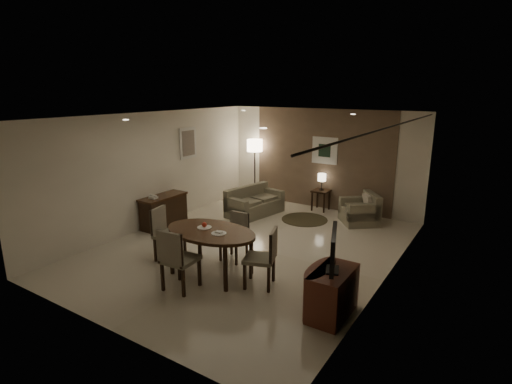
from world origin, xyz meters
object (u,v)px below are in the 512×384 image
Objects in this scene: chair_near at (180,258)px; chair_right at (259,258)px; side_table at (321,200)px; floor_lamp at (255,170)px; chair_left at (170,234)px; dining_table at (211,252)px; console_desk at (164,211)px; sofa at (255,201)px; chair_far at (234,238)px; armchair at (359,209)px; tv_cabinet at (332,293)px.

chair_right is at bearing -147.30° from chair_near.
floor_lamp is at bearing -179.83° from side_table.
dining_table is at bearing -105.67° from chair_left.
chair_near is at bearing -39.90° from console_desk.
sofa reaches higher than side_table.
chair_far is at bearing 91.23° from dining_table.
side_table is at bearing -34.21° from sofa.
armchair is (2.53, 0.79, 0.01)m from sofa.
chair_far is 0.60× the size of sofa.
dining_table is 1.91× the size of chair_far.
chair_near is at bearing -166.44° from tv_cabinet.
dining_table is 3.11× the size of side_table.
chair_right is (-1.37, 0.20, 0.15)m from tv_cabinet.
console_desk is at bearing -93.62° from armchair.
console_desk reaches higher than side_table.
chair_near is 1.39m from chair_far.
chair_far is (-0.01, 0.70, 0.05)m from dining_table.
side_table is 0.31× the size of floor_lamp.
sofa is 0.86× the size of floor_lamp.
armchair is 1.34m from side_table.
dining_table reaches higher than tv_cabinet.
floor_lamp is (-2.04, 3.91, 0.44)m from chair_far.
chair_left reaches higher than sofa.
dining_table reaches higher than side_table.
chair_left is 0.66× the size of sofa.
sofa is 1.82× the size of armchair.
chair_near reaches higher than dining_table.
sofa is (-2.18, 3.24, -0.14)m from chair_right.
sofa is at bearing 113.93° from chair_far.
dining_table is at bearing 177.18° from tv_cabinet.
chair_right is (0.95, 0.08, 0.09)m from dining_table.
chair_left is (1.50, -1.32, 0.13)m from console_desk.
chair_left is 1.02× the size of chair_right.
chair_far is 0.90× the size of chair_left.
console_desk reaches higher than armchair.
sofa is (-0.16, 3.26, -0.15)m from chair_left.
dining_table is 1.71× the size of chair_left.
side_table is (0.07, 4.62, -0.13)m from dining_table.
armchair is (0.35, 4.03, -0.13)m from chair_right.
side_table is at bearing 171.78° from chair_right.
console_desk is 3.31m from floor_lamp.
tv_cabinet is 0.51× the size of floor_lamp.
console_desk is 2.64m from chair_far.
chair_left reaches higher than dining_table.
tv_cabinet is 1.39m from chair_right.
chair_left is 4.70m from armchair.
sofa is at bearing -57.18° from floor_lamp.
floor_lamp is (-3.36, 0.50, 0.52)m from armchair.
console_desk is at bearing 162.95° from tv_cabinet.
chair_near is 1.04× the size of chair_left.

